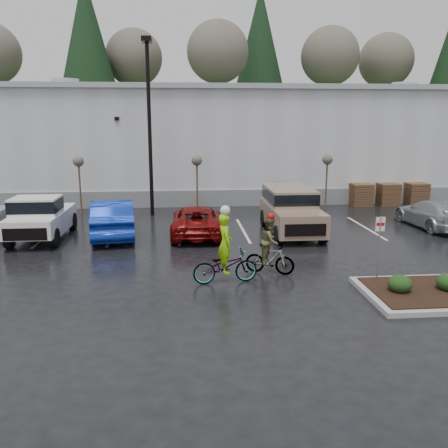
{
  "coord_description": "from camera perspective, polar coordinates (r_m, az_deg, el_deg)",
  "views": [
    {
      "loc": [
        -2.32,
        -13.72,
        5.13
      ],
      "look_at": [
        -0.8,
        3.59,
        1.3
      ],
      "focal_mm": 38.0,
      "sensor_mm": 36.0,
      "label": 1
    }
  ],
  "objects": [
    {
      "name": "sapling_west",
      "position": [
        27.42,
        -17.09,
        6.86
      ],
      "size": [
        0.6,
        0.6,
        3.2
      ],
      "color": "#46301C",
      "rests_on": "ground"
    },
    {
      "name": "lamppost",
      "position": [
        25.78,
        -9.02,
        13.52
      ],
      "size": [
        0.5,
        1.0,
        9.22
      ],
      "color": "black",
      "rests_on": "ground"
    },
    {
      "name": "warehouse",
      "position": [
        35.82,
        -1.33,
        10.05
      ],
      "size": [
        60.5,
        15.5,
        7.2
      ],
      "color": "silver",
      "rests_on": "ground"
    },
    {
      "name": "sapling_east",
      "position": [
        28.09,
        12.32,
        7.24
      ],
      "size": [
        0.6,
        0.6,
        3.2
      ],
      "color": "#46301C",
      "rests_on": "ground"
    },
    {
      "name": "pallet_stack_b",
      "position": [
        30.74,
        19.1,
        3.41
      ],
      "size": [
        1.2,
        1.2,
        1.35
      ],
      "primitive_type": "cube",
      "color": "#46301C",
      "rests_on": "ground"
    },
    {
      "name": "car_blue",
      "position": [
        21.78,
        -13.24,
        0.73
      ],
      "size": [
        2.44,
        5.28,
        1.68
      ],
      "primitive_type": "imported",
      "rotation": [
        0.0,
        0.0,
        3.28
      ],
      "color": "navy",
      "rests_on": "ground"
    },
    {
      "name": "shrub_a",
      "position": [
        14.96,
        20.41,
        -6.75
      ],
      "size": [
        0.7,
        0.7,
        0.52
      ],
      "primitive_type": "ellipsoid",
      "color": "black",
      "rests_on": "curb_island"
    },
    {
      "name": "car_red",
      "position": [
        21.46,
        -3.28,
        0.42
      ],
      "size": [
        2.38,
        4.89,
        1.34
      ],
      "primitive_type": "imported",
      "rotation": [
        0.0,
        0.0,
        3.11
      ],
      "color": "maroon",
      "rests_on": "ground"
    },
    {
      "name": "fire_lane_sign",
      "position": [
        15.65,
        18.17,
        -1.96
      ],
      "size": [
        0.3,
        0.05,
        2.2
      ],
      "color": "gray",
      "rests_on": "ground"
    },
    {
      "name": "ground",
      "position": [
        14.83,
        4.33,
        -7.84
      ],
      "size": [
        120.0,
        120.0,
        0.0
      ],
      "primitive_type": "plane",
      "color": "black",
      "rests_on": "ground"
    },
    {
      "name": "wooded_ridge",
      "position": [
        58.8,
        -2.81,
        10.34
      ],
      "size": [
        80.0,
        25.0,
        6.0
      ],
      "primitive_type": "cube",
      "color": "#27401A",
      "rests_on": "ground"
    },
    {
      "name": "pallet_stack_a",
      "position": [
        30.09,
        16.14,
        3.42
      ],
      "size": [
        1.2,
        1.2,
        1.35
      ],
      "primitive_type": "cube",
      "color": "#46301C",
      "rests_on": "ground"
    },
    {
      "name": "car_far_silver",
      "position": [
        25.07,
        23.77,
        1.13
      ],
      "size": [
        2.16,
        4.76,
        1.35
      ],
      "primitive_type": "imported",
      "rotation": [
        0.0,
        0.0,
        3.2
      ],
      "color": "#B0B2B8",
      "rests_on": "ground"
    },
    {
      "name": "pickup_white",
      "position": [
        22.43,
        -20.93,
        0.94
      ],
      "size": [
        2.1,
        5.2,
        1.96
      ],
      "primitive_type": null,
      "color": "white",
      "rests_on": "ground"
    },
    {
      "name": "pallet_stack_c",
      "position": [
        31.52,
        22.1,
        3.39
      ],
      "size": [
        1.2,
        1.2,
        1.35
      ],
      "primitive_type": "cube",
      "color": "#46301C",
      "rests_on": "ground"
    },
    {
      "name": "sapling_mid",
      "position": [
        26.84,
        -3.29,
        7.27
      ],
      "size": [
        0.6,
        0.6,
        3.2
      ],
      "color": "#46301C",
      "rests_on": "ground"
    },
    {
      "name": "suv_tan",
      "position": [
        21.84,
        8.14,
        1.49
      ],
      "size": [
        2.2,
        5.1,
        2.06
      ],
      "primitive_type": null,
      "color": "#8D745F",
      "rests_on": "ground"
    },
    {
      "name": "cyclist_hivis",
      "position": [
        15.14,
        0.14,
        -4.29
      ],
      "size": [
        2.16,
        0.99,
        2.52
      ],
      "rotation": [
        0.0,
        0.0,
        1.7
      ],
      "color": "#3F3F44",
      "rests_on": "ground"
    },
    {
      "name": "cyclist_olive",
      "position": [
        16.09,
        5.55,
        -3.3
      ],
      "size": [
        1.68,
        1.07,
        2.11
      ],
      "rotation": [
        0.0,
        0.0,
        1.17
      ],
      "color": "#3F3F44",
      "rests_on": "ground"
    }
  ]
}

